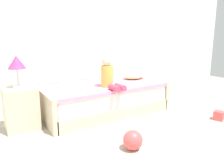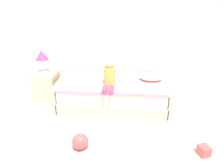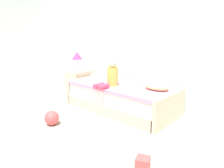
# 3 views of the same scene
# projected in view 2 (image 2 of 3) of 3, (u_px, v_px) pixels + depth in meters

# --- Properties ---
(wall_rear) EXTENTS (7.20, 0.10, 2.90)m
(wall_rear) POSITION_uv_depth(u_px,v_px,m) (123.00, 24.00, 4.04)
(wall_rear) COLOR silver
(wall_rear) RESTS_ON ground
(bed) EXTENTS (2.11, 1.00, 0.50)m
(bed) POSITION_uv_depth(u_px,v_px,m) (113.00, 93.00, 4.02)
(bed) COLOR beige
(bed) RESTS_ON ground
(nightstand) EXTENTS (0.44, 0.44, 0.60)m
(nightstand) POSITION_uv_depth(u_px,v_px,m) (46.00, 87.00, 4.15)
(nightstand) COLOR beige
(nightstand) RESTS_ON ground
(table_lamp) EXTENTS (0.24, 0.24, 0.45)m
(table_lamp) POSITION_uv_depth(u_px,v_px,m) (42.00, 56.00, 3.88)
(table_lamp) COLOR silver
(table_lamp) RESTS_ON nightstand
(child_figure) EXTENTS (0.20, 0.51, 0.50)m
(child_figure) POSITION_uv_depth(u_px,v_px,m) (109.00, 75.00, 3.62)
(child_figure) COLOR gold
(child_figure) RESTS_ON bed
(pillow) EXTENTS (0.44, 0.30, 0.13)m
(pillow) POSITION_uv_depth(u_px,v_px,m) (151.00, 77.00, 3.92)
(pillow) COLOR #F2E58C
(pillow) RESTS_ON bed
(toy_ball) EXTENTS (0.24, 0.24, 0.24)m
(toy_ball) POSITION_uv_depth(u_px,v_px,m) (80.00, 142.00, 2.94)
(toy_ball) COLOR #E54C4C
(toy_ball) RESTS_ON ground
(toy_block) EXTENTS (0.19, 0.19, 0.14)m
(toy_block) POSITION_uv_depth(u_px,v_px,m) (204.00, 151.00, 2.84)
(toy_block) COLOR #E54C4C
(toy_block) RESTS_ON ground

